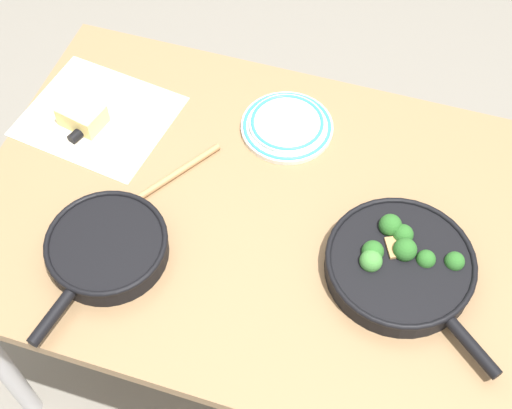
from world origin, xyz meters
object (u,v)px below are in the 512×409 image
object	(u,v)px
grater_knife	(96,120)
dinner_plate_stack	(288,125)
wooden_spoon	(135,199)
skillet_eggs	(107,248)
skillet_broccoli	(400,263)
cheese_block	(82,116)

from	to	relation	value
grater_knife	dinner_plate_stack	world-z (taller)	dinner_plate_stack
wooden_spoon	skillet_eggs	bearing A→B (deg)	32.45
skillet_broccoli	dinner_plate_stack	xyz separation A→B (m)	(0.32, -0.29, -0.02)
dinner_plate_stack	skillet_broccoli	bearing A→B (deg)	137.29
wooden_spoon	grater_knife	size ratio (longest dim) A/B	1.49
skillet_broccoli	grater_knife	xyz separation A→B (m)	(0.74, -0.18, -0.02)
cheese_block	dinner_plate_stack	distance (m)	0.47
wooden_spoon	cheese_block	xyz separation A→B (m)	(0.20, -0.17, 0.02)
cheese_block	dinner_plate_stack	world-z (taller)	cheese_block
skillet_eggs	wooden_spoon	distance (m)	0.14
cheese_block	dinner_plate_stack	xyz separation A→B (m)	(-0.45, -0.12, -0.01)
skillet_broccoli	cheese_block	bearing A→B (deg)	-152.36
skillet_eggs	wooden_spoon	world-z (taller)	skillet_eggs
dinner_plate_stack	skillet_eggs	bearing A→B (deg)	59.60
wooden_spoon	grater_knife	distance (m)	0.25
skillet_broccoli	dinner_plate_stack	bearing A→B (deg)	177.19
dinner_plate_stack	cheese_block	bearing A→B (deg)	15.28
wooden_spoon	cheese_block	size ratio (longest dim) A/B	2.97
skillet_eggs	wooden_spoon	bearing A→B (deg)	-169.20
grater_knife	skillet_eggs	bearing A→B (deg)	-131.79
wooden_spoon	cheese_block	distance (m)	0.26
skillet_broccoli	skillet_eggs	distance (m)	0.59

